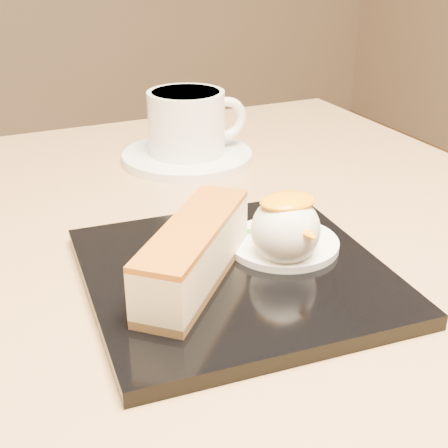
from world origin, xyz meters
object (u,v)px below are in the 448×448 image
table (170,406)px  dessert_plate (235,274)px  saucer (187,156)px  cheesecake (194,253)px  ice_cream_scoop (286,230)px  coffee_cup (188,121)px

table → dessert_plate: 0.17m
dessert_plate → saucer: size_ratio=1.47×
cheesecake → ice_cream_scoop: (0.07, -0.00, 0.00)m
dessert_plate → saucer: dessert_plate is taller
saucer → ice_cream_scoop: bearing=-95.6°
saucer → table: bearing=-116.1°
cheesecake → coffee_cup: (0.10, 0.28, 0.01)m
saucer → coffee_cup: size_ratio=1.28×
dessert_plate → coffee_cup: size_ratio=1.88×
ice_cream_scoop → coffee_cup: coffee_cup is taller
table → ice_cream_scoop: (0.08, -0.06, 0.19)m
cheesecake → saucer: (0.10, 0.28, -0.03)m
cheesecake → table: bearing=45.8°
table → coffee_cup: size_ratio=6.85×
table → ice_cream_scoop: bearing=-37.6°
cheesecake → dessert_plate: bearing=-39.3°
dessert_plate → table: bearing=124.8°
cheesecake → coffee_cup: 0.29m
table → coffee_cup: bearing=63.4°
table → saucer: size_ratio=5.33×
table → saucer: (0.11, 0.21, 0.16)m
cheesecake → ice_cream_scoop: ice_cream_scoop is taller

